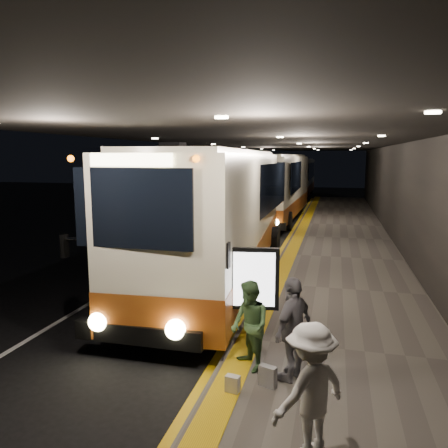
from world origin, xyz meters
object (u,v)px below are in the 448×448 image
at_px(coach_main, 221,219).
at_px(coach_third, 299,179).
at_px(passenger_boarding, 254,294).
at_px(passenger_waiting_green, 250,326).
at_px(bag_polka, 268,376).
at_px(info_sign, 254,281).
at_px(coach_second, 277,190).
at_px(passenger_waiting_white, 310,390).
at_px(stanchion_post, 257,292).
at_px(passenger_waiting_grey, 293,329).
at_px(bag_plain, 233,384).

distance_m(coach_main, coach_third, 29.59).
distance_m(passenger_boarding, passenger_waiting_green, 1.95).
xyz_separation_m(bag_polka, info_sign, (-0.49, 1.43, 1.18)).
bearing_deg(coach_second, coach_third, 91.68).
bearing_deg(bag_polka, passenger_waiting_white, -62.91).
bearing_deg(stanchion_post, passenger_waiting_grey, -68.02).
distance_m(coach_main, passenger_waiting_white, 8.84).
bearing_deg(passenger_waiting_white, bag_polka, -109.47).
distance_m(passenger_waiting_grey, info_sign, 1.44).
height_order(coach_third, passenger_waiting_grey, coach_third).
bearing_deg(passenger_waiting_white, coach_third, -131.54).
bearing_deg(passenger_waiting_white, coach_main, -114.59).
height_order(coach_second, passenger_waiting_grey, coach_second).
relative_size(passenger_waiting_green, stanchion_post, 1.35).
distance_m(info_sign, stanchion_post, 1.86).
height_order(passenger_boarding, bag_plain, passenger_boarding).
bearing_deg(passenger_boarding, bag_polka, -143.12).
bearing_deg(coach_second, passenger_waiting_green, -82.29).
height_order(passenger_boarding, bag_polka, passenger_boarding).
xyz_separation_m(coach_third, passenger_boarding, (1.87, -33.81, -0.80)).
relative_size(coach_second, bag_plain, 44.01).
distance_m(passenger_waiting_grey, bag_plain, 1.34).
height_order(passenger_waiting_green, passenger_waiting_grey, passenger_waiting_grey).
height_order(passenger_waiting_white, passenger_waiting_grey, passenger_waiting_grey).
distance_m(coach_second, passenger_waiting_green, 19.66).
relative_size(bag_polka, bag_plain, 1.26).
xyz_separation_m(passenger_waiting_grey, stanchion_post, (-1.11, 2.74, -0.30)).
bearing_deg(bag_plain, passenger_boarding, 93.71).
height_order(coach_second, bag_plain, coach_second).
height_order(passenger_waiting_grey, bag_polka, passenger_waiting_grey).
relative_size(passenger_waiting_white, stanchion_post, 1.47).
distance_m(coach_main, passenger_boarding, 4.71).
bearing_deg(coach_main, bag_plain, -77.35).
bearing_deg(passenger_boarding, coach_main, 44.80).
xyz_separation_m(coach_main, passenger_waiting_white, (3.29, -8.16, -0.88)).
height_order(coach_main, passenger_waiting_green, coach_main).
relative_size(coach_third, bag_plain, 40.01).
bearing_deg(info_sign, bag_plain, -99.63).
distance_m(coach_third, bag_plain, 36.68).
bearing_deg(passenger_waiting_white, passenger_waiting_grey, -124.57).
bearing_deg(bag_plain, coach_third, 93.20).
height_order(passenger_waiting_grey, info_sign, info_sign).
distance_m(coach_main, coach_second, 13.38).
bearing_deg(bag_polka, coach_second, 97.16).
bearing_deg(bag_polka, passenger_waiting_grey, 45.41).
relative_size(coach_second, passenger_waiting_grey, 6.97).
bearing_deg(passenger_waiting_green, bag_plain, -45.36).
relative_size(coach_main, bag_plain, 45.35).
bearing_deg(coach_third, passenger_waiting_green, -86.19).
relative_size(coach_second, passenger_waiting_white, 7.19).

